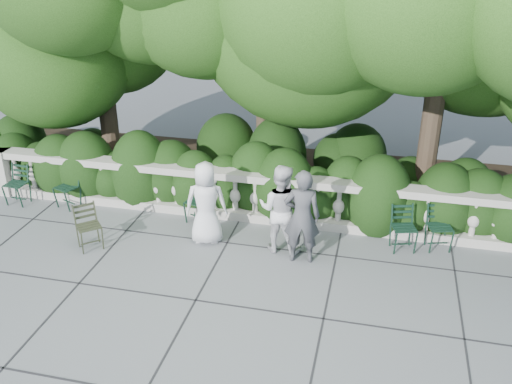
% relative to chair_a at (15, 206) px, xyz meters
% --- Properties ---
extents(ground, '(90.00, 90.00, 0.00)m').
position_rel_chair_a_xyz_m(ground, '(5.18, -1.22, 0.00)').
color(ground, '#595D62').
rests_on(ground, ground).
extents(balustrade, '(12.00, 0.44, 1.00)m').
position_rel_chair_a_xyz_m(balustrade, '(5.18, 0.58, 0.49)').
color(balustrade, '#9E998E').
rests_on(balustrade, ground).
extents(shrub_hedge, '(15.00, 2.60, 1.70)m').
position_rel_chair_a_xyz_m(shrub_hedge, '(5.18, 1.78, 0.00)').
color(shrub_hedge, black).
rests_on(shrub_hedge, ground).
extents(tree_canopy, '(15.04, 6.52, 6.78)m').
position_rel_chair_a_xyz_m(tree_canopy, '(5.86, 1.97, 3.96)').
color(tree_canopy, '#3F3023').
rests_on(tree_canopy, ground).
extents(chair_a, '(0.46, 0.50, 0.84)m').
position_rel_chair_a_xyz_m(chair_a, '(0.00, 0.00, 0.00)').
color(chair_a, black).
rests_on(chair_a, ground).
extents(chair_b, '(0.58, 0.61, 0.84)m').
position_rel_chair_a_xyz_m(chair_b, '(1.06, 0.10, 0.00)').
color(chair_b, black).
rests_on(chair_b, ground).
extents(chair_c, '(0.55, 0.58, 0.84)m').
position_rel_chair_a_xyz_m(chair_c, '(3.87, 0.10, 0.00)').
color(chair_c, black).
rests_on(chair_c, ground).
extents(chair_d, '(0.55, 0.58, 0.84)m').
position_rel_chair_a_xyz_m(chair_d, '(8.45, 0.11, 0.00)').
color(chair_d, black).
rests_on(chair_d, ground).
extents(chair_f, '(0.56, 0.59, 0.84)m').
position_rel_chair_a_xyz_m(chair_f, '(7.84, -0.07, 0.00)').
color(chair_f, black).
rests_on(chair_f, ground).
extents(chair_weathered, '(0.65, 0.65, 0.84)m').
position_rel_chair_a_xyz_m(chair_weathered, '(2.44, -1.26, 0.00)').
color(chair_weathered, black).
rests_on(chair_weathered, ground).
extents(person_businessman, '(0.85, 0.65, 1.55)m').
position_rel_chair_a_xyz_m(person_businessman, '(4.31, -0.42, 0.78)').
color(person_businessman, silver).
rests_on(person_businessman, ground).
extents(person_woman_grey, '(0.67, 0.49, 1.70)m').
position_rel_chair_a_xyz_m(person_woman_grey, '(6.08, -0.67, 0.85)').
color(person_woman_grey, '#404146').
rests_on(person_woman_grey, ground).
extents(person_casual_man, '(0.84, 0.68, 1.63)m').
position_rel_chair_a_xyz_m(person_casual_man, '(5.66, -0.40, 0.82)').
color(person_casual_man, silver).
rests_on(person_casual_man, ground).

